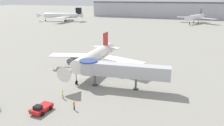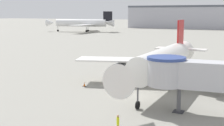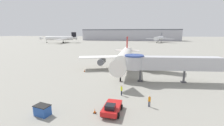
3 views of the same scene
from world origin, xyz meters
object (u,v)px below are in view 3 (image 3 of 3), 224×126
main_airplane (125,57)px  service_container_blue (42,110)px  pushback_tug_red (112,108)px  background_jet_black_tail (60,38)px  traffic_cone_apron_front (95,111)px  background_jet_gray_tail (159,38)px  traffic_cone_port_wing (85,71)px  ground_crew_wing_walker (121,90)px  ground_crew_marshaller (149,100)px  jet_bridge (165,63)px

main_airplane → service_container_blue: main_airplane is taller
pushback_tug_red → background_jet_black_tail: size_ratio=0.11×
traffic_cone_apron_front → background_jet_gray_tail: bearing=79.5°
service_container_blue → pushback_tug_red: bearing=13.2°
main_airplane → background_jet_black_tail: background_jet_black_tail is taller
main_airplane → traffic_cone_apron_front: bearing=-94.5°
traffic_cone_apron_front → background_jet_gray_tail: background_jet_gray_tail is taller
traffic_cone_port_wing → ground_crew_wing_walker: ground_crew_wing_walker is taller
traffic_cone_apron_front → background_jet_gray_tail: 155.33m
ground_crew_marshaller → jet_bridge: bearing=85.5°
traffic_cone_apron_front → ground_crew_wing_walker: 7.09m
service_container_blue → jet_bridge: bearing=43.4°
ground_crew_marshaller → background_jet_gray_tail: bearing=95.6°
jet_bridge → ground_crew_marshaller: jet_bridge is taller
jet_bridge → pushback_tug_red: jet_bridge is taller
main_airplane → service_container_blue: size_ratio=12.32×
background_jet_black_tail → jet_bridge: bearing=20.7°
jet_bridge → traffic_cone_port_wing: (-20.29, 5.28, -3.92)m
ground_crew_marshaller → background_jet_black_tail: 151.97m
ground_crew_wing_walker → pushback_tug_red: bearing=-38.0°
traffic_cone_port_wing → jet_bridge: bearing=-14.6°
service_container_blue → traffic_cone_port_wing: size_ratio=3.46×
main_airplane → pushback_tug_red: size_ratio=6.78×
traffic_cone_port_wing → ground_crew_marshaller: bearing=-47.1°
background_jet_black_tail → service_container_blue: bearing=11.2°
main_airplane → jet_bridge: (9.46, -8.03, 0.26)m
main_airplane → traffic_cone_port_wing: bearing=-165.5°
traffic_cone_port_wing → ground_crew_wing_walker: 18.50m
pushback_tug_red → traffic_cone_port_wing: size_ratio=6.28×
ground_crew_marshaller → background_jet_black_tail: background_jet_black_tail is taller
service_container_blue → background_jet_black_tail: 149.00m
traffic_cone_port_wing → pushback_tug_red: bearing=-61.0°
traffic_cone_port_wing → background_jet_gray_tail: background_jet_gray_tail is taller
ground_crew_wing_walker → background_jet_gray_tail: (25.29, 146.27, 3.63)m
jet_bridge → service_container_blue: size_ratio=8.84×
jet_bridge → traffic_cone_apron_front: 19.50m
jet_bridge → service_container_blue: bearing=-142.2°
traffic_cone_apron_front → service_container_blue: bearing=-166.2°
service_container_blue → ground_crew_marshaller: (13.97, 4.70, 0.30)m
jet_bridge → background_jet_gray_tail: (16.84, 137.34, 0.44)m
main_airplane → pushback_tug_red: bearing=-88.9°
traffic_cone_apron_front → ground_crew_marshaller: 8.01m
main_airplane → ground_crew_marshaller: bearing=-74.8°
main_airplane → traffic_cone_port_wing: 11.75m
service_container_blue → ground_crew_wing_walker: bearing=40.2°
jet_bridge → background_jet_gray_tail: bearing=77.4°
service_container_blue → background_jet_black_tail: background_jet_black_tail is taller
pushback_tug_red → background_jet_gray_tail: 154.49m
jet_bridge → background_jet_black_tail: 144.16m
traffic_cone_apron_front → traffic_cone_port_wing: 22.47m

